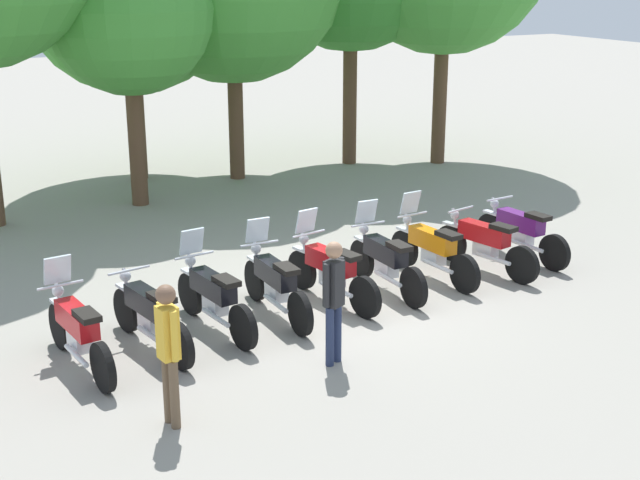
{
  "coord_description": "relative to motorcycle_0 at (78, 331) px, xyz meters",
  "views": [
    {
      "loc": [
        -6.03,
        -11.08,
        5.03
      ],
      "look_at": [
        0.0,
        0.5,
        0.9
      ],
      "focal_mm": 49.29,
      "sensor_mm": 36.0,
      "label": 1
    }
  ],
  "objects": [
    {
      "name": "tree_2",
      "position": [
        3.03,
        7.54,
        3.58
      ],
      "size": [
        3.51,
        3.51,
        5.88
      ],
      "color": "brown",
      "rests_on": "ground_plane"
    },
    {
      "name": "motorcycle_4",
      "position": [
        3.98,
        0.55,
        0.0
      ],
      "size": [
        0.66,
        2.17,
        1.37
      ],
      "rotation": [
        0.0,
        0.0,
        1.75
      ],
      "color": "black",
      "rests_on": "ground_plane"
    },
    {
      "name": "motorcycle_8",
      "position": [
        7.97,
        0.85,
        -0.01
      ],
      "size": [
        0.62,
        2.19,
        0.99
      ],
      "rotation": [
        0.0,
        0.0,
        1.67
      ],
      "color": "black",
      "rests_on": "ground_plane"
    },
    {
      "name": "motorcycle_1",
      "position": [
        1.0,
        0.15,
        -0.01
      ],
      "size": [
        0.65,
        2.17,
        0.99
      ],
      "rotation": [
        0.0,
        0.0,
        1.75
      ],
      "color": "black",
      "rests_on": "ground_plane"
    },
    {
      "name": "motorcycle_5",
      "position": [
        4.98,
        0.57,
        0.0
      ],
      "size": [
        0.62,
        2.19,
        1.37
      ],
      "rotation": [
        0.0,
        0.0,
        1.58
      ],
      "color": "black",
      "rests_on": "ground_plane"
    },
    {
      "name": "person_0",
      "position": [
        2.98,
        -1.41,
        0.46
      ],
      "size": [
        0.39,
        0.29,
        1.68
      ],
      "rotation": [
        0.0,
        0.0,
        5.16
      ],
      "color": "#232D4C",
      "rests_on": "ground_plane"
    },
    {
      "name": "motorcycle_3",
      "position": [
        2.99,
        0.43,
        0.0
      ],
      "size": [
        0.62,
        2.19,
        1.37
      ],
      "rotation": [
        0.0,
        0.0,
        1.58
      ],
      "color": "black",
      "rests_on": "ground_plane"
    },
    {
      "name": "person_1",
      "position": [
        0.59,
        -1.98,
        0.48
      ],
      "size": [
        0.25,
        0.41,
        1.7
      ],
      "rotation": [
        0.0,
        0.0,
        3.28
      ],
      "color": "brown",
      "rests_on": "ground_plane"
    },
    {
      "name": "motorcycle_2",
      "position": [
        1.99,
        0.35,
        0.0
      ],
      "size": [
        0.62,
        2.18,
        1.37
      ],
      "rotation": [
        0.0,
        0.0,
        1.7
      ],
      "color": "black",
      "rests_on": "ground_plane"
    },
    {
      "name": "motorcycle_6",
      "position": [
        5.97,
        0.71,
        0.0
      ],
      "size": [
        0.62,
        2.19,
        1.37
      ],
      "rotation": [
        0.0,
        0.0,
        1.66
      ],
      "color": "black",
      "rests_on": "ground_plane"
    },
    {
      "name": "motorcycle_0",
      "position": [
        0.0,
        0.0,
        0.0
      ],
      "size": [
        0.62,
        2.19,
        1.37
      ],
      "rotation": [
        0.0,
        0.0,
        1.7
      ],
      "color": "black",
      "rests_on": "ground_plane"
    },
    {
      "name": "ground_plane",
      "position": [
        3.99,
        0.41,
        -0.52
      ],
      "size": [
        80.0,
        80.0,
        0.0
      ],
      "primitive_type": "plane",
      "color": "gray"
    },
    {
      "name": "motorcycle_7",
      "position": [
        6.97,
        0.59,
        -0.01
      ],
      "size": [
        0.71,
        2.16,
        0.99
      ],
      "rotation": [
        0.0,
        0.0,
        1.78
      ],
      "color": "black",
      "rests_on": "ground_plane"
    }
  ]
}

